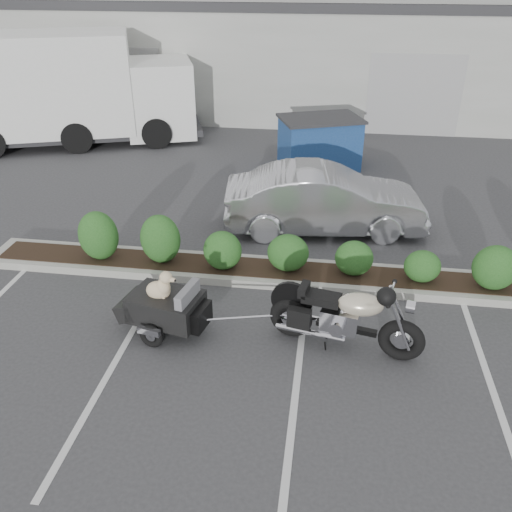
# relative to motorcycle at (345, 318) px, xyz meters

# --- Properties ---
(ground) EXTENTS (90.00, 90.00, 0.00)m
(ground) POSITION_rel_motorcycle_xyz_m (-1.83, -0.25, -0.55)
(ground) COLOR #38383A
(ground) RESTS_ON ground
(planter_kerb) EXTENTS (12.00, 1.00, 0.15)m
(planter_kerb) POSITION_rel_motorcycle_xyz_m (-0.83, 1.95, -0.47)
(planter_kerb) COLOR #9E9E93
(planter_kerb) RESTS_ON ground
(building) EXTENTS (26.00, 10.00, 4.00)m
(building) POSITION_rel_motorcycle_xyz_m (-1.83, 16.75, 1.45)
(building) COLOR #9EA099
(building) RESTS_ON ground
(motorcycle) EXTENTS (2.36, 1.01, 1.37)m
(motorcycle) POSITION_rel_motorcycle_xyz_m (0.00, 0.00, 0.00)
(motorcycle) COLOR black
(motorcycle) RESTS_ON ground
(pet_trailer) EXTENTS (1.92, 1.10, 1.13)m
(pet_trailer) POSITION_rel_motorcycle_xyz_m (-2.78, 0.03, -0.07)
(pet_trailer) COLOR black
(pet_trailer) RESTS_ON ground
(sedan) EXTENTS (4.39, 1.99, 1.40)m
(sedan) POSITION_rel_motorcycle_xyz_m (-0.44, 4.07, 0.15)
(sedan) COLOR #B2B2BA
(sedan) RESTS_ON ground
(dumpster) EXTENTS (2.55, 2.16, 1.42)m
(dumpster) POSITION_rel_motorcycle_xyz_m (-0.72, 8.10, 0.18)
(dumpster) COLOR navy
(dumpster) RESTS_ON ground
(delivery_truck) EXTENTS (7.59, 4.58, 3.31)m
(delivery_truck) POSITION_rel_motorcycle_xyz_m (-8.24, 9.51, 1.05)
(delivery_truck) COLOR white
(delivery_truck) RESTS_ON ground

